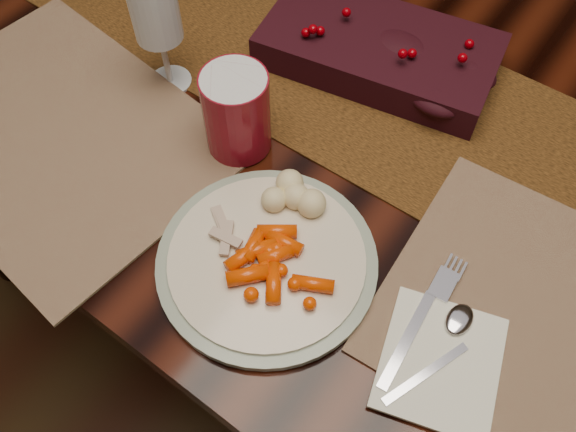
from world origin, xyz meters
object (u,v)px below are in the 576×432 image
Objects in this scene: centerpiece at (380,46)px; dinner_plate at (267,261)px; mashed_potatoes at (296,194)px; dining_table at (385,245)px; wine_glass at (160,34)px; turkey_shreds at (223,230)px; napkin at (440,362)px; red_cup at (237,113)px; baby_carrots at (280,267)px.

centerpiece is 0.39m from dinner_plate.
centerpiece is 0.30m from mashed_potatoes.
wine_glass is (-0.34, -0.16, 0.47)m from dining_table.
wine_glass is (-0.24, 0.17, 0.07)m from turkey_shreds.
napkin is 0.40m from red_cup.
napkin is (0.31, -0.36, -0.03)m from centerpiece.
centerpiece is at bearing 101.04° from mashed_potatoes.
centerpiece is 4.75× the size of mashed_potatoes.
mashed_potatoes is (-0.05, -0.24, 0.41)m from dining_table.
dinner_plate is at bearing -78.66° from centerpiece.
dining_table is 25.89× the size of turkey_shreds.
napkin is at bearing 3.79° from dinner_plate.
dining_table is at bearing 84.10° from dinner_plate.
centerpiece is at bearing 91.58° from turkey_shreds.
centerpiece reaches higher than dining_table.
napkin is at bearing 5.53° from baby_carrots.
dining_table is 0.43m from centerpiece.
napkin is (0.20, -0.31, 0.38)m from dining_table.
centerpiece is at bearing 104.56° from baby_carrots.
wine_glass reaches higher than baby_carrots.
baby_carrots is at bearing -75.44° from centerpiece.
wine_glass is (-0.16, 0.03, 0.03)m from red_cup.
turkey_shreds reaches higher than napkin.
dining_table is at bearing 88.31° from baby_carrots.
centerpiece is (-0.11, 0.06, 0.41)m from dining_table.
turkey_shreds is at bearing -88.42° from centerpiece.
centerpiece is 2.82× the size of red_cup.
dinner_plate is 0.23m from napkin.
baby_carrots is (-0.01, -0.33, 0.40)m from dining_table.
baby_carrots is at bearing -11.59° from dinner_plate.
turkey_shreds is (-0.09, 0.00, -0.00)m from baby_carrots.
mashed_potatoes is (-0.02, 0.09, 0.03)m from dinner_plate.
napkin is at bearing -49.54° from centerpiece.
centerpiece is at bearing 73.80° from red_cup.
baby_carrots is (0.10, -0.38, -0.01)m from centerpiece.
baby_carrots is 0.09m from turkey_shreds.
dining_table is 5.17× the size of centerpiece.
centerpiece reaches higher than mashed_potatoes.
dinner_plate is 1.81× the size of napkin.
wine_glass is at bearing -136.95° from centerpiece.
centerpiece is at bearing 101.34° from dinner_plate.
mashed_potatoes is (-0.04, 0.09, 0.01)m from baby_carrots.
dinner_plate is 3.93× the size of turkey_shreds.
dining_table is 9.73× the size of wine_glass.
turkey_shreds is at bearing -117.23° from mashed_potatoes.
dinner_plate is 0.07m from turkey_shreds.
wine_glass is (-0.33, 0.17, 0.06)m from baby_carrots.
baby_carrots is 1.65× the size of turkey_shreds.
centerpiece is 0.26m from red_cup.
mashed_potatoes is at bearing -18.86° from red_cup.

